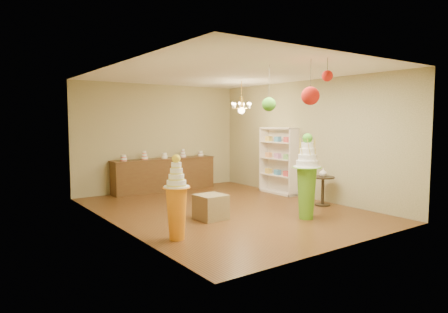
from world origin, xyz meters
TOP-DOWN VIEW (x-y plane):
  - floor at (0.00, 0.00)m, footprint 6.50×6.50m
  - ceiling at (0.00, 0.00)m, footprint 6.50×6.50m
  - wall_back at (0.00, 3.25)m, footprint 5.00×0.04m
  - wall_front at (0.00, -3.25)m, footprint 5.00×0.04m
  - wall_left at (-2.50, 0.00)m, footprint 0.04×6.50m
  - wall_right at (2.50, 0.00)m, footprint 0.04×6.50m
  - pedestal_green at (0.84, -1.63)m, footprint 0.69×0.69m
  - pedestal_orange at (-1.98, -1.36)m, footprint 0.52×0.52m
  - burlap_riser at (-0.76, -0.54)m, footprint 0.57×0.57m
  - sideboard at (0.00, 2.97)m, footprint 3.04×0.54m
  - shelving_unit at (2.34, 0.80)m, footprint 0.33×1.20m
  - round_table at (2.10, -0.97)m, footprint 0.70×0.70m
  - vase at (2.10, -0.97)m, footprint 0.23×0.23m
  - pom_red_left at (-0.05, -2.50)m, footprint 0.31×0.31m
  - pom_green_mid at (-0.17, -1.60)m, footprint 0.26×0.26m
  - pom_red_right at (0.06, -2.75)m, footprint 0.18×0.18m
  - chandelier at (1.28, 1.08)m, footprint 0.71×0.71m

SIDE VIEW (x-z plane):
  - floor at x=0.00m, z-range 0.00..0.00m
  - burlap_riser at x=-0.76m, z-range 0.00..0.50m
  - round_table at x=2.10m, z-range 0.10..0.78m
  - sideboard at x=0.00m, z-range -0.10..1.06m
  - pedestal_orange at x=-1.98m, z-range -0.14..1.29m
  - pedestal_green at x=0.84m, z-range -0.12..1.61m
  - vase at x=2.10m, z-range 0.68..0.87m
  - shelving_unit at x=2.34m, z-range 0.00..1.80m
  - wall_back at x=0.00m, z-range 0.00..3.00m
  - wall_front at x=0.00m, z-range 0.00..3.00m
  - wall_left at x=-2.50m, z-range 0.00..3.00m
  - wall_right at x=2.50m, z-range 0.00..3.00m
  - pom_green_mid at x=-0.17m, z-range 1.86..2.70m
  - chandelier at x=1.28m, z-range 1.88..2.73m
  - pom_red_left at x=-0.05m, z-range 2.01..2.77m
  - pom_red_right at x=0.06m, z-range 2.52..2.90m
  - ceiling at x=0.00m, z-range 3.00..3.00m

